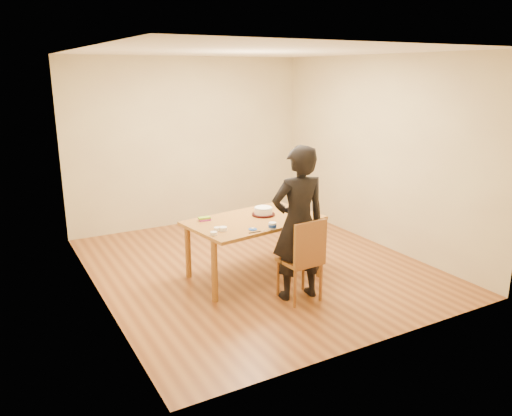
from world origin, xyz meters
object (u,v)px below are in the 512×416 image
dining_table (254,221)px  cake (263,211)px  person (298,224)px  cake_plate (263,214)px  dining_chair (300,261)px

dining_table → cake: 0.21m
dining_table → cake: (0.18, 0.09, 0.08)m
person → cake_plate: bearing=-85.3°
dining_table → cake_plate: 0.20m
dining_table → person: size_ratio=0.91×
cake_plate → dining_table: bearing=-154.6°
person → dining_table: bearing=-71.6°
dining_chair → person: bearing=86.0°
dining_table → cake_plate: (0.18, 0.09, 0.03)m
cake → person: bearing=-92.1°
dining_chair → person: size_ratio=0.23×
dining_table → dining_chair: bearing=-87.7°
dining_table → person: bearing=-87.1°
cake_plate → person: 0.82m
cake_plate → cake: (0.00, 0.00, 0.05)m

